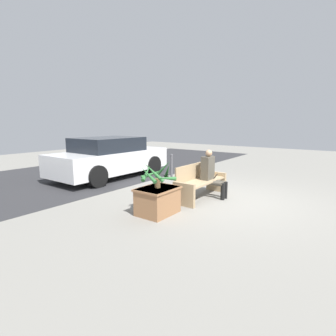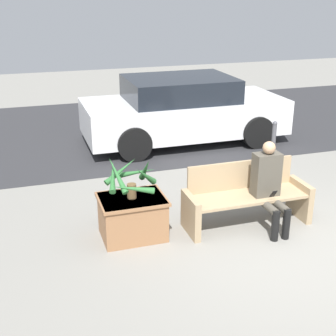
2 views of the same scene
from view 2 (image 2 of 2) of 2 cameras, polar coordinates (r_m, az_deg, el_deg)
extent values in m
plane|color=gray|center=(6.43, 14.66, -9.18)|extent=(30.00, 30.00, 0.00)
cube|color=#2D2D30|center=(11.62, -1.27, 5.26)|extent=(20.00, 6.00, 0.01)
cube|color=tan|center=(6.41, 2.79, -5.76)|extent=(0.09, 0.58, 0.55)
cube|color=tan|center=(7.14, 15.76, -3.66)|extent=(0.09, 0.58, 0.55)
cube|color=tan|center=(6.66, 9.71, -3.47)|extent=(1.62, 0.53, 0.04)
cube|color=tan|center=(6.79, 8.81, -0.82)|extent=(1.62, 0.04, 0.42)
cube|color=#4C473D|center=(6.61, 11.88, -0.76)|extent=(0.37, 0.22, 0.61)
sphere|color=tan|center=(6.46, 12.22, 2.43)|extent=(0.18, 0.18, 0.18)
cylinder|color=#4C473D|center=(6.52, 12.02, -4.53)|extent=(0.11, 0.48, 0.11)
cylinder|color=#4C473D|center=(6.60, 13.28, -4.32)|extent=(0.11, 0.48, 0.11)
cylinder|color=black|center=(6.42, 12.94, -6.87)|extent=(0.10, 0.10, 0.43)
cylinder|color=black|center=(6.50, 14.22, -6.62)|extent=(0.10, 0.10, 0.43)
cube|color=black|center=(6.50, 12.72, -3.10)|extent=(0.07, 0.09, 0.12)
cube|color=#936642|center=(6.34, -4.35, -6.00)|extent=(0.83, 0.64, 0.57)
cube|color=#936642|center=(6.23, -4.42, -3.81)|extent=(0.88, 0.69, 0.04)
cylinder|color=brown|center=(6.18, -4.45, -2.82)|extent=(0.12, 0.12, 0.20)
cone|color=#2D6B33|center=(6.11, -2.78, -0.16)|extent=(0.09, 0.44, 0.43)
cone|color=#2D6B33|center=(6.35, -3.92, -0.55)|extent=(0.52, 0.32, 0.21)
cone|color=#2D6B33|center=(6.28, -5.79, -0.34)|extent=(0.51, 0.27, 0.31)
cone|color=#2D6B33|center=(6.10, -6.75, -1.01)|extent=(0.20, 0.52, 0.31)
cone|color=#2D6B33|center=(5.98, -6.19, -0.88)|extent=(0.22, 0.47, 0.41)
cone|color=#2D6B33|center=(5.88, -4.26, -2.54)|extent=(0.55, 0.16, 0.18)
cone|color=#2D6B33|center=(5.98, -2.77, -0.93)|extent=(0.40, 0.40, 0.39)
cube|color=silver|center=(10.21, 1.95, 6.38)|extent=(4.30, 1.80, 0.72)
cube|color=black|center=(10.04, 1.41, 9.66)|extent=(2.23, 1.66, 0.48)
cylinder|color=black|center=(10.01, 10.90, 4.28)|extent=(0.68, 0.18, 0.68)
cylinder|color=black|center=(11.57, 6.70, 6.76)|extent=(0.68, 0.18, 0.68)
cylinder|color=black|center=(9.08, -4.10, 2.87)|extent=(0.68, 0.18, 0.68)
cylinder|color=black|center=(10.77, -6.41, 5.70)|extent=(0.68, 0.18, 0.68)
cylinder|color=#4C4C51|center=(9.11, 12.71, 2.80)|extent=(0.08, 0.08, 0.78)
sphere|color=#4C4C51|center=(8.99, 12.92, 5.32)|extent=(0.09, 0.09, 0.09)
camera|label=1|loc=(3.86, -66.43, -11.00)|focal=28.00mm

